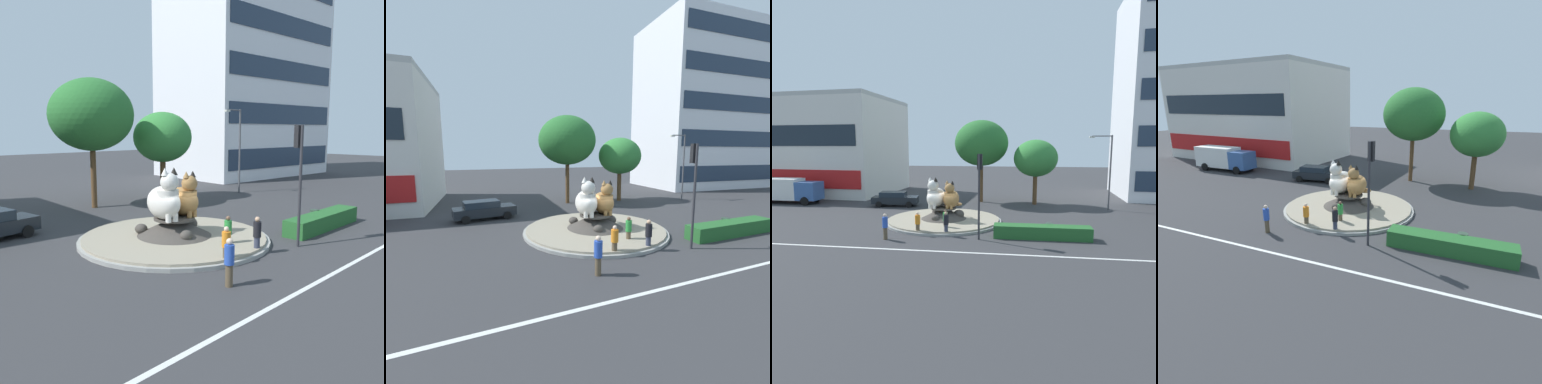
% 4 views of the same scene
% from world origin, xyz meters
% --- Properties ---
extents(ground_plane, '(160.00, 160.00, 0.00)m').
position_xyz_m(ground_plane, '(0.00, 0.00, 0.00)').
color(ground_plane, '#333335').
extents(lane_centreline, '(112.00, 0.20, 0.01)m').
position_xyz_m(lane_centreline, '(0.00, -7.98, 0.00)').
color(lane_centreline, silver).
rests_on(lane_centreline, ground).
extents(roundabout_island, '(9.64, 9.64, 1.23)m').
position_xyz_m(roundabout_island, '(0.01, 0.00, 0.37)').
color(roundabout_island, gray).
rests_on(roundabout_island, ground).
extents(cat_statue_white, '(2.02, 2.57, 2.59)m').
position_xyz_m(cat_statue_white, '(-0.65, -0.04, 2.17)').
color(cat_statue_white, silver).
rests_on(cat_statue_white, roundabout_island).
extents(cat_statue_tabby, '(1.52, 2.31, 2.33)m').
position_xyz_m(cat_statue_tabby, '(0.64, -0.04, 2.08)').
color(cat_statue_tabby, '#9E703D').
rests_on(cat_statue_tabby, roundabout_island).
extents(traffic_light_mast, '(0.34, 0.46, 5.80)m').
position_xyz_m(traffic_light_mast, '(3.49, -4.92, 4.00)').
color(traffic_light_mast, '#2D2D33').
rests_on(traffic_light_mast, ground).
extents(shophouse_block, '(23.89, 15.46, 12.70)m').
position_xyz_m(shophouse_block, '(-22.28, 17.01, 6.34)').
color(shophouse_block, silver).
rests_on(shophouse_block, ground).
extents(clipped_hedge_strip, '(6.57, 1.20, 0.90)m').
position_xyz_m(clipped_hedge_strip, '(7.74, -4.12, 0.45)').
color(clipped_hedge_strip, '#235B28').
rests_on(clipped_hedge_strip, ground).
extents(broadleaf_tree_behind_island, '(5.98, 5.98, 9.20)m').
position_xyz_m(broadleaf_tree_behind_island, '(2.11, 10.77, 6.64)').
color(broadleaf_tree_behind_island, brown).
rests_on(broadleaf_tree_behind_island, ground).
extents(second_tree_near_tower, '(4.69, 4.69, 7.03)m').
position_xyz_m(second_tree_near_tower, '(8.06, 9.98, 5.01)').
color(second_tree_near_tower, brown).
rests_on(second_tree_near_tower, ground).
extents(pedestrian_blue_shirt, '(0.37, 0.37, 1.79)m').
position_xyz_m(pedestrian_blue_shirt, '(-2.83, -5.91, 0.95)').
color(pedestrian_blue_shirt, brown).
rests_on(pedestrian_blue_shirt, ground).
extents(pedestrian_orange_shirt, '(0.38, 0.38, 1.63)m').
position_xyz_m(pedestrian_orange_shirt, '(-1.02, -4.27, 0.85)').
color(pedestrian_orange_shirt, brown).
rests_on(pedestrian_orange_shirt, ground).
extents(pedestrian_black_shirt, '(0.36, 0.36, 1.73)m').
position_xyz_m(pedestrian_black_shirt, '(1.07, -4.33, 0.92)').
color(pedestrian_black_shirt, '#33384C').
rests_on(pedestrian_black_shirt, ground).
extents(pedestrian_green_shirt, '(0.36, 0.36, 1.61)m').
position_xyz_m(pedestrian_green_shirt, '(0.73, -2.91, 0.84)').
color(pedestrian_green_shirt, brown).
rests_on(pedestrian_green_shirt, ground).
extents(sedan_on_far_lane, '(4.93, 2.49, 1.53)m').
position_xyz_m(sedan_on_far_lane, '(-6.67, 6.67, 0.81)').
color(sedan_on_far_lane, black).
rests_on(sedan_on_far_lane, ground).
extents(delivery_box_truck, '(7.51, 2.50, 2.76)m').
position_xyz_m(delivery_box_truck, '(-19.27, 6.76, 1.53)').
color(delivery_box_truck, '#335693').
rests_on(delivery_box_truck, ground).
extents(litter_bin, '(0.56, 0.56, 0.90)m').
position_xyz_m(litter_bin, '(8.32, -3.31, 0.45)').
color(litter_bin, '#2D4233').
rests_on(litter_bin, ground).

